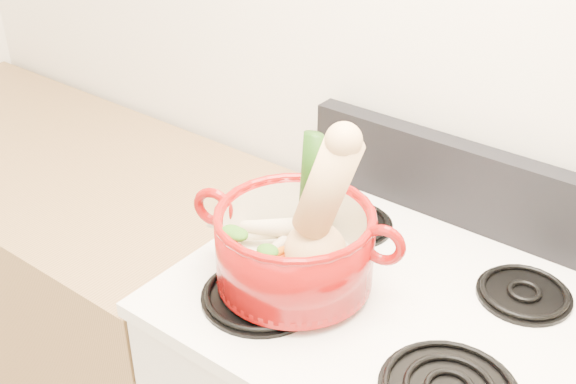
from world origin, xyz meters
The scene contains 20 objects.
wall_back centered at (0.00, 1.75, 1.30)m, with size 3.50×0.02×2.60m, color white.
cooktop centered at (0.00, 1.40, 0.93)m, with size 0.78×0.67×0.03m, color white.
control_backsplash centered at (0.00, 1.70, 1.04)m, with size 0.76×0.05×0.18m, color black.
counter_left centered at (-1.07, 1.40, 0.45)m, with size 1.36×0.65×0.90m, color olive.
burner_front_left centered at (-0.19, 1.24, 0.96)m, with size 0.22×0.22×0.02m, color black.
burner_back_left centered at (-0.19, 1.54, 0.96)m, with size 0.17×0.17×0.02m, color black.
burner_back_right centered at (0.19, 1.54, 0.96)m, with size 0.17×0.17×0.02m, color black.
dutch_oven centered at (-0.16, 1.31, 1.04)m, with size 0.29×0.29×0.14m, color maroon.
pot_handle_left centered at (-0.32, 1.26, 1.09)m, with size 0.08×0.08×0.02m, color maroon.
pot_handle_right centered at (-0.01, 1.35, 1.09)m, with size 0.08×0.08×0.02m, color maroon.
squash centered at (-0.12, 1.31, 1.14)m, with size 0.12×0.12×0.29m, color tan, non-canonical shape.
leek centered at (-0.16, 1.35, 1.13)m, with size 0.04×0.04×0.26m, color beige.
ginger centered at (-0.16, 1.37, 1.02)m, with size 0.08×0.06×0.05m, color #D8C385.
parsnip_0 centered at (-0.21, 1.33, 1.02)m, with size 0.04×0.04×0.20m, color beige.
parsnip_1 centered at (-0.25, 1.33, 1.03)m, with size 0.04×0.04×0.18m, color beige.
parsnip_2 centered at (-0.20, 1.33, 1.03)m, with size 0.05×0.05×0.20m, color beige.
parsnip_3 centered at (-0.27, 1.32, 1.04)m, with size 0.04×0.04×0.20m, color beige.
carrot_0 centered at (-0.18, 1.27, 1.01)m, with size 0.03×0.03×0.16m, color #DA4D0A.
carrot_1 centered at (-0.19, 1.27, 1.02)m, with size 0.03×0.03×0.15m, color orange.
carrot_2 centered at (-0.15, 1.27, 1.02)m, with size 0.03×0.03×0.16m, color #D33F0A.
Camera 1 is at (0.48, 0.45, 1.80)m, focal length 45.00 mm.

